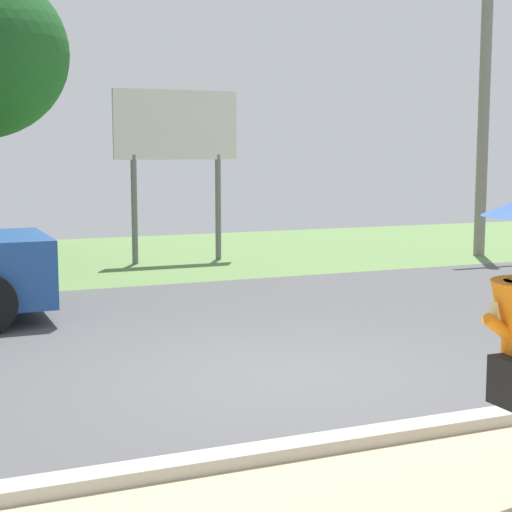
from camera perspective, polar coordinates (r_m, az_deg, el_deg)
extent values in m
cube|color=#4C4C4F|center=(10.14, -2.64, -5.82)|extent=(40.00, 8.00, 0.10)
cube|color=#5F8147|center=(17.76, -11.60, -0.30)|extent=(40.00, 8.00, 0.10)
cube|color=#B2AD9E|center=(6.65, 9.63, -12.12)|extent=(40.00, 0.24, 0.10)
cylinder|color=orange|center=(5.26, 16.90, -5.01)|extent=(0.29, 0.08, 0.24)
cube|color=beige|center=(5.23, 16.39, -3.95)|extent=(0.02, 0.11, 0.16)
cube|color=black|center=(5.27, 17.18, -8.43)|extent=(0.12, 0.24, 0.30)
cylinder|color=gray|center=(18.39, 15.69, 10.15)|extent=(0.24, 0.24, 6.50)
cylinder|color=slate|center=(16.59, -8.52, 3.24)|extent=(0.12, 0.12, 2.20)
cylinder|color=slate|center=(17.13, -2.67, 3.43)|extent=(0.12, 0.12, 2.20)
cube|color=silver|center=(16.81, -5.62, 9.13)|extent=(2.60, 0.10, 1.40)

